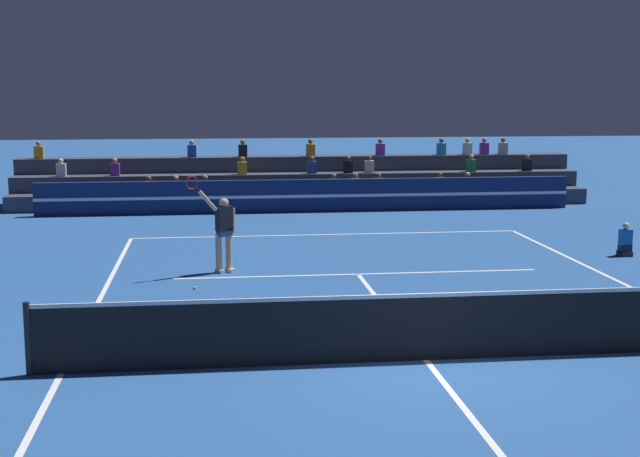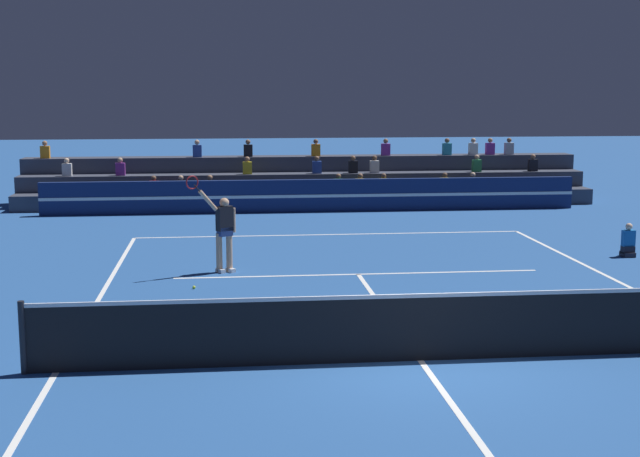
# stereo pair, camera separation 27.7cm
# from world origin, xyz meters

# --- Properties ---
(ground_plane) EXTENTS (120.00, 120.00, 0.00)m
(ground_plane) POSITION_xyz_m (0.00, 0.00, 0.00)
(ground_plane) COLOR #285699
(court_lines) EXTENTS (11.10, 23.90, 0.01)m
(court_lines) POSITION_xyz_m (0.00, 0.00, 0.00)
(court_lines) COLOR white
(court_lines) RESTS_ON ground
(tennis_net) EXTENTS (12.00, 0.10, 1.10)m
(tennis_net) POSITION_xyz_m (0.00, 0.00, 0.54)
(tennis_net) COLOR black
(tennis_net) RESTS_ON ground
(sponsor_banner_wall) EXTENTS (18.00, 0.26, 1.10)m
(sponsor_banner_wall) POSITION_xyz_m (0.00, 16.62, 0.55)
(sponsor_banner_wall) COLOR navy
(sponsor_banner_wall) RESTS_ON ground
(bleacher_stand) EXTENTS (20.32, 2.85, 2.28)m
(bleacher_stand) POSITION_xyz_m (0.01, 19.16, 0.65)
(bleacher_stand) COLOR #383D4C
(bleacher_stand) RESTS_ON ground
(ball_kid_courtside) EXTENTS (0.30, 0.36, 0.84)m
(ball_kid_courtside) POSITION_xyz_m (6.99, 7.81, 0.33)
(ball_kid_courtside) COLOR black
(ball_kid_courtside) RESTS_ON ground
(tennis_player) EXTENTS (1.13, 0.73, 2.33)m
(tennis_player) POSITION_xyz_m (-3.01, 6.98, 0.98)
(tennis_player) COLOR tan
(tennis_player) RESTS_ON ground
(tennis_ball) EXTENTS (0.07, 0.07, 0.07)m
(tennis_ball) POSITION_xyz_m (-3.64, 5.36, 0.03)
(tennis_ball) COLOR #C6DB33
(tennis_ball) RESTS_ON ground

